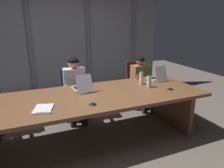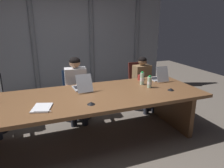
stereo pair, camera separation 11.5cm
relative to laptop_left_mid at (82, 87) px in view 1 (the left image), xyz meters
The scene contains 15 objects.
ground_plane 0.86m from the laptop_left_mid, 90.66° to the right, with size 10.80×10.80×0.00m, color #6B6056.
conference_table 0.37m from the laptop_left_mid, 90.66° to the right, with size 3.62×1.25×0.75m.
curtain_backdrop 2.14m from the laptop_left_mid, 90.11° to the left, with size 5.40×0.17×2.72m.
laptop_left_mid is the anchor object (origin of this frame).
laptop_center 1.46m from the laptop_left_mid, ahead, with size 0.25×0.40×0.28m.
office_chair_left_mid 0.83m from the laptop_left_mid, 88.77° to the left, with size 0.60×0.60×0.90m.
office_chair_center 1.67m from the laptop_left_mid, 25.22° to the left, with size 0.60×0.60×0.95m.
person_left_mid 0.54m from the laptop_left_mid, 89.22° to the left, with size 0.44×0.57×1.19m.
person_center 1.53m from the laptop_left_mid, 19.79° to the left, with size 0.38×0.56×1.11m.
water_bottle_primary 1.05m from the laptop_left_mid, ahead, with size 0.07×0.07×0.23m.
water_bottle_secondary 1.11m from the laptop_left_mid, 14.93° to the right, with size 0.07×0.07×0.20m.
coffee_mug_near 1.17m from the laptop_left_mid, ahead, with size 0.13×0.08×0.10m.
conference_mic_middle 0.65m from the laptop_left_mid, 92.44° to the right, with size 0.11×0.11×0.04m, color black.
conference_mic_right_side 1.43m from the laptop_left_mid, 22.03° to the right, with size 0.11×0.11×0.04m, color black.
spiral_notepad 0.86m from the laptop_left_mid, 139.18° to the right, with size 0.30×0.36×0.03m.
Camera 1 is at (-0.78, -2.79, 1.81)m, focal length 33.16 mm.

